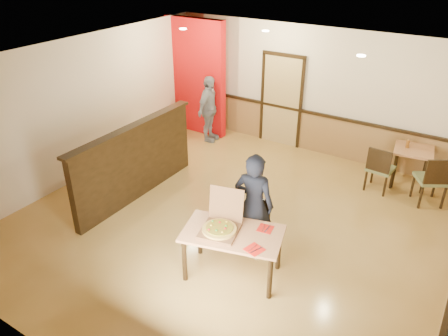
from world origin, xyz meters
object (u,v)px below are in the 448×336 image
object	(u,v)px
side_table	(412,157)
condiment	(408,144)
main_table	(233,239)
passerby	(209,109)
side_chair_left	(380,168)
pizza_box	(221,226)
diner	(254,205)
side_chair_right	(433,179)
diner_chair	(255,222)

from	to	relation	value
side_table	condiment	bearing A→B (deg)	-179.82
main_table	condiment	size ratio (longest dim) A/B	9.85
passerby	condiment	bearing A→B (deg)	-91.86
passerby	side_chair_left	bearing A→B (deg)	-100.10
side_chair_left	pizza_box	world-z (taller)	pizza_box
diner	condiment	xyz separation A→B (m)	(1.47, 3.53, -0.00)
passerby	pizza_box	bearing A→B (deg)	-150.56
main_table	side_chair_right	size ratio (longest dim) A/B	1.55
side_chair_left	side_table	xyz separation A→B (m)	(0.46, 0.62, 0.08)
side_table	diner	distance (m)	3.89
side_chair_right	diner	distance (m)	3.61
passerby	condiment	xyz separation A→B (m)	(4.43, 0.38, 0.05)
side_chair_left	diner	xyz separation A→B (m)	(-1.15, -2.92, 0.34)
pizza_box	main_table	bearing A→B (deg)	0.03
diner_chair	side_chair_right	world-z (taller)	side_chair_right
side_chair_right	diner	xyz separation A→B (m)	(-2.10, -2.92, 0.30)
side_chair_right	diner	world-z (taller)	diner
side_chair_right	pizza_box	world-z (taller)	pizza_box
side_table	main_table	bearing A→B (deg)	-110.84
diner_chair	pizza_box	world-z (taller)	pizza_box
diner_chair	diner	xyz separation A→B (m)	(0.03, -0.14, 0.40)
side_chair_right	side_table	bearing A→B (deg)	-82.60
main_table	diner_chair	size ratio (longest dim) A/B	1.90
diner	side_chair_left	bearing A→B (deg)	-122.00
diner	condiment	size ratio (longest dim) A/B	10.74
diner_chair	condiment	bearing A→B (deg)	57.75
diner_chair	side_chair_right	xyz separation A→B (m)	(2.13, 2.78, 0.10)
main_table	side_chair_left	world-z (taller)	side_chair_left
side_chair_left	main_table	bearing A→B (deg)	76.89
condiment	pizza_box	bearing A→B (deg)	-111.08
passerby	condiment	world-z (taller)	passerby
main_table	side_table	xyz separation A→B (m)	(1.59, 4.17, -0.05)
side_chair_left	pizza_box	distance (m)	3.84
side_chair_left	diner	distance (m)	3.15
side_chair_right	pizza_box	distance (m)	4.26
side_chair_left	passerby	size ratio (longest dim) A/B	0.59
main_table	side_chair_right	world-z (taller)	side_chair_right
side_table	side_chair_right	bearing A→B (deg)	-51.48
condiment	main_table	bearing A→B (deg)	-109.18
passerby	side_chair_right	bearing A→B (deg)	-99.40
side_chair_left	diner	size ratio (longest dim) A/B	0.55
condiment	side_table	bearing A→B (deg)	0.18
side_chair_right	diner	bearing A→B (deg)	23.20
main_table	diner	world-z (taller)	diner
side_chair_right	side_table	size ratio (longest dim) A/B	1.24
main_table	condiment	xyz separation A→B (m)	(1.45, 4.17, 0.21)
diner_chair	pizza_box	xyz separation A→B (m)	(-0.12, -0.82, 0.37)
side_chair_left	side_chair_right	bearing A→B (deg)	-175.09
side_chair_right	pizza_box	bearing A→B (deg)	26.89
passerby	diner_chair	bearing A→B (deg)	-142.61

